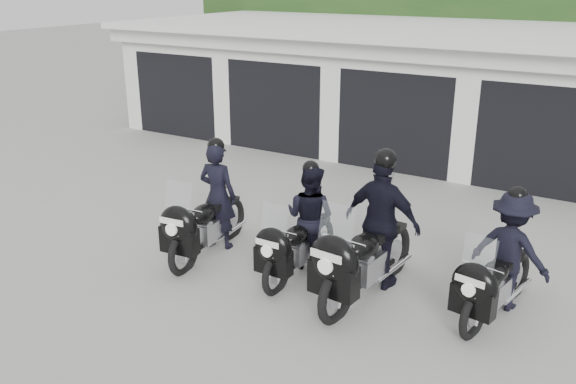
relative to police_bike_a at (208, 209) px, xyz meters
The scene contains 7 objects.
ground 1.11m from the police_bike_a, ahead, with size 80.00×80.00×0.00m, color gray.
garage_block 8.14m from the police_bike_a, 84.15° to the left, with size 16.40×6.80×2.96m.
background_vegetation 13.15m from the police_bike_a, 84.71° to the left, with size 20.00×3.90×5.80m.
police_bike_a is the anchor object (origin of this frame).
police_bike_b 1.59m from the police_bike_a, ahead, with size 0.78×1.96×1.71m.
police_bike_c 2.70m from the police_bike_a, ahead, with size 1.18×2.38×2.07m.
police_bike_d 4.37m from the police_bike_a, ahead, with size 1.12×1.97×1.73m.
Camera 1 is at (4.77, -6.88, 4.15)m, focal length 38.00 mm.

